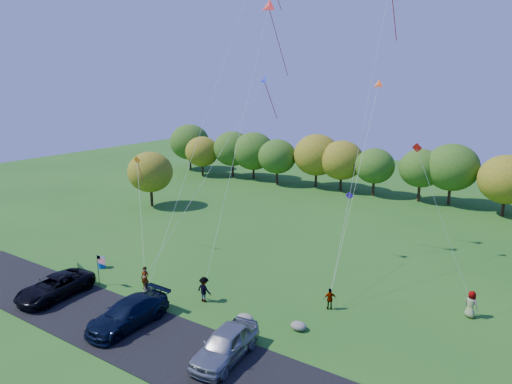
% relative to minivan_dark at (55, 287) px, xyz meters
% --- Properties ---
extents(ground, '(140.00, 140.00, 0.00)m').
position_rel_minivan_dark_xyz_m(ground, '(9.33, 3.81, -0.85)').
color(ground, '#235B1A').
rests_on(ground, ground).
extents(asphalt_lane, '(44.00, 6.00, 0.06)m').
position_rel_minivan_dark_xyz_m(asphalt_lane, '(9.33, -0.19, -0.82)').
color(asphalt_lane, black).
rests_on(asphalt_lane, ground).
extents(treeline, '(76.85, 27.70, 8.45)m').
position_rel_minivan_dark_xyz_m(treeline, '(8.55, 39.70, 3.84)').
color(treeline, '#3C2316').
rests_on(treeline, ground).
extents(minivan_dark, '(3.05, 5.90, 1.59)m').
position_rel_minivan_dark_xyz_m(minivan_dark, '(0.00, 0.00, 0.00)').
color(minivan_dark, black).
rests_on(minivan_dark, asphalt_lane).
extents(minivan_navy, '(2.46, 5.87, 1.69)m').
position_rel_minivan_dark_xyz_m(minivan_navy, '(7.60, 0.17, 0.05)').
color(minivan_navy, black).
rests_on(minivan_navy, asphalt_lane).
extents(minivan_silver, '(2.63, 5.42, 1.78)m').
position_rel_minivan_dark_xyz_m(minivan_silver, '(14.99, 0.71, 0.10)').
color(minivan_silver, '#95989E').
rests_on(minivan_silver, asphalt_lane).
extents(flyer_a, '(0.75, 0.60, 1.77)m').
position_rel_minivan_dark_xyz_m(flyer_a, '(4.42, 4.61, 0.03)').
color(flyer_a, '#4C4C59').
rests_on(flyer_a, ground).
extents(flyer_b, '(0.89, 0.75, 1.63)m').
position_rel_minivan_dark_xyz_m(flyer_b, '(6.32, 3.01, -0.04)').
color(flyer_b, '#4C4C59').
rests_on(flyer_b, ground).
extents(flyer_c, '(1.23, 0.74, 1.85)m').
position_rel_minivan_dark_xyz_m(flyer_c, '(9.46, 5.51, 0.07)').
color(flyer_c, '#4C4C59').
rests_on(flyer_c, ground).
extents(flyer_d, '(0.94, 0.84, 1.53)m').
position_rel_minivan_dark_xyz_m(flyer_d, '(17.45, 9.41, -0.09)').
color(flyer_d, '#4C4C59').
rests_on(flyer_d, ground).
extents(flyer_e, '(1.08, 0.95, 1.87)m').
position_rel_minivan_dark_xyz_m(flyer_e, '(25.76, 13.57, 0.08)').
color(flyer_e, '#4C4C59').
rests_on(flyer_e, ground).
extents(park_bench, '(1.82, 0.86, 1.03)m').
position_rel_minivan_dark_xyz_m(park_bench, '(-1.38, 3.30, -0.30)').
color(park_bench, '#173F1B').
rests_on(park_bench, ground).
extents(trash_barrel, '(0.60, 0.60, 0.90)m').
position_rel_minivan_dark_xyz_m(trash_barrel, '(-1.72, 5.43, -0.41)').
color(trash_barrel, blue).
rests_on(trash_barrel, ground).
extents(flag_assembly, '(0.92, 0.60, 2.49)m').
position_rel_minivan_dark_xyz_m(flag_assembly, '(1.19, 3.11, 1.01)').
color(flag_assembly, black).
rests_on(flag_assembly, ground).
extents(boulder_near, '(1.18, 0.93, 0.59)m').
position_rel_minivan_dark_xyz_m(boulder_near, '(13.60, 4.66, -0.56)').
color(boulder_near, gray).
rests_on(boulder_near, ground).
extents(boulder_far, '(1.02, 0.85, 0.53)m').
position_rel_minivan_dark_xyz_m(boulder_far, '(16.93, 5.82, -0.59)').
color(boulder_far, gray).
rests_on(boulder_far, ground).
extents(kites_aloft, '(24.52, 10.16, 20.73)m').
position_rel_minivan_dark_xyz_m(kites_aloft, '(10.71, 16.26, 19.11)').
color(kites_aloft, red).
rests_on(kites_aloft, ground).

